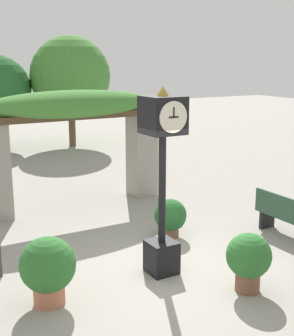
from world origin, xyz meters
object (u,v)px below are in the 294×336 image
object	(u,v)px
potted_plant_near_left	(170,216)
park_bench	(288,217)
pedestal_clock	(162,168)
potted_plant_far_right	(48,268)
potted_plant_near_right	(249,259)

from	to	relation	value
potted_plant_near_left	park_bench	xyz separation A→B (m)	(2.03, -1.24, 0.01)
pedestal_clock	potted_plant_far_right	bearing A→B (deg)	-178.26
potted_plant_near_left	park_bench	distance (m)	2.38
potted_plant_near_right	pedestal_clock	bearing A→B (deg)	124.16
pedestal_clock	park_bench	size ratio (longest dim) A/B	1.98
potted_plant_near_left	potted_plant_near_right	world-z (taller)	potted_plant_near_right
potted_plant_near_right	potted_plant_near_left	bearing A→B (deg)	85.62
pedestal_clock	potted_plant_near_left	xyz separation A→B (m)	(1.03, 1.33, -1.41)
pedestal_clock	park_bench	world-z (taller)	pedestal_clock
potted_plant_far_right	potted_plant_near_right	bearing A→B (deg)	-22.36
potted_plant_near_right	potted_plant_far_right	xyz separation A→B (m)	(-2.83, 1.17, 0.03)
pedestal_clock	potted_plant_near_right	bearing A→B (deg)	-55.84
pedestal_clock	potted_plant_near_right	size ratio (longest dim) A/B	3.33
pedestal_clock	potted_plant_near_left	bearing A→B (deg)	52.36
pedestal_clock	potted_plant_near_left	world-z (taller)	pedestal_clock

